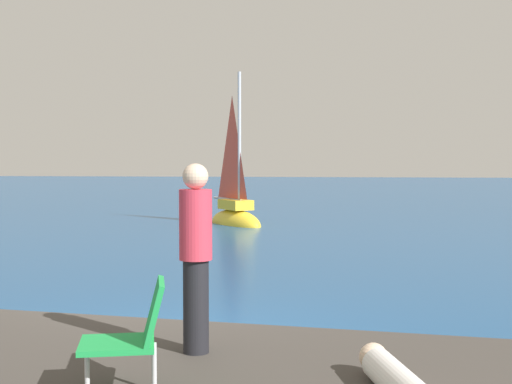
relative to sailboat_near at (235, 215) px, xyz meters
The scene contains 4 objects.
ground_plane 16.51m from the sailboat_near, 84.02° to the right, with size 160.00×160.00×0.00m, color navy.
sailboat_near is the anchor object (origin of this frame).
person_standing 19.72m from the sailboat_near, 82.20° to the right, with size 0.28×0.28×1.62m.
beach_chair 20.72m from the sailboat_near, 83.22° to the right, with size 0.70×0.62×0.80m.
Camera 1 is at (2.20, -8.94, 2.42)m, focal length 49.63 mm.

